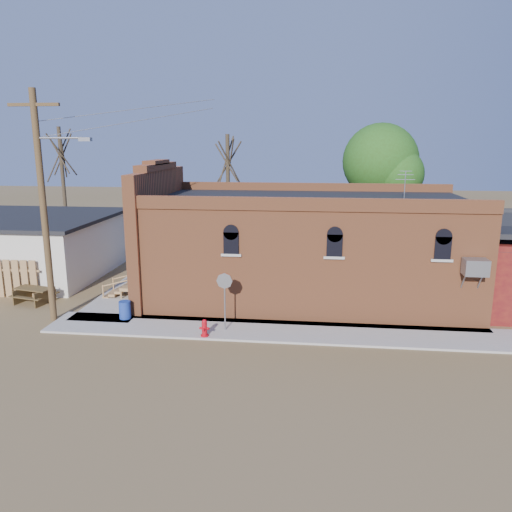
# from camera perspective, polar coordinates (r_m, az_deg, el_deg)

# --- Properties ---
(ground) EXTENTS (120.00, 120.00, 0.00)m
(ground) POSITION_cam_1_polar(r_m,az_deg,el_deg) (18.44, -0.65, -9.60)
(ground) COLOR brown
(ground) RESTS_ON ground
(sidewalk_south) EXTENTS (19.00, 2.20, 0.08)m
(sidewalk_south) POSITION_cam_1_polar(r_m,az_deg,el_deg) (19.14, 4.21, -8.64)
(sidewalk_south) COLOR #9E9991
(sidewalk_south) RESTS_ON ground
(sidewalk_west) EXTENTS (2.60, 10.00, 0.08)m
(sidewalk_west) POSITION_cam_1_polar(r_m,az_deg,el_deg) (25.39, -13.17, -3.47)
(sidewalk_west) COLOR #9E9991
(sidewalk_west) RESTS_ON ground
(brick_bar) EXTENTS (16.40, 7.97, 6.30)m
(brick_bar) POSITION_cam_1_polar(r_m,az_deg,el_deg) (22.88, 5.16, 0.97)
(brick_bar) COLOR #A25731
(brick_bar) RESTS_ON ground
(utility_pole) EXTENTS (3.12, 0.26, 9.00)m
(utility_pole) POSITION_cam_1_polar(r_m,az_deg,el_deg) (20.94, -23.04, 5.63)
(utility_pole) COLOR #47361C
(utility_pole) RESTS_ON ground
(tree_bare_near) EXTENTS (2.80, 2.80, 7.65)m
(tree_bare_near) POSITION_cam_1_polar(r_m,az_deg,el_deg) (30.35, -3.25, 10.84)
(tree_bare_near) COLOR #403225
(tree_bare_near) RESTS_ON ground
(tree_bare_far) EXTENTS (2.80, 2.80, 8.16)m
(tree_bare_far) POSITION_cam_1_polar(r_m,az_deg,el_deg) (34.87, -21.42, 10.92)
(tree_bare_far) COLOR #403225
(tree_bare_far) RESTS_ON ground
(tree_leafy) EXTENTS (4.40, 4.40, 8.15)m
(tree_leafy) POSITION_cam_1_polar(r_m,az_deg,el_deg) (30.65, 14.03, 10.45)
(tree_leafy) COLOR #403225
(tree_leafy) RESTS_ON ground
(fire_hydrant) EXTENTS (0.38, 0.37, 0.65)m
(fire_hydrant) POSITION_cam_1_polar(r_m,az_deg,el_deg) (18.56, -5.91, -8.18)
(fire_hydrant) COLOR #AE0914
(fire_hydrant) RESTS_ON sidewalk_south
(stop_sign) EXTENTS (0.61, 0.07, 2.24)m
(stop_sign) POSITION_cam_1_polar(r_m,az_deg,el_deg) (18.67, -3.61, -3.47)
(stop_sign) COLOR gray
(stop_sign) RESTS_ON sidewalk_south
(trash_barrel) EXTENTS (0.59, 0.59, 0.72)m
(trash_barrel) POSITION_cam_1_polar(r_m,az_deg,el_deg) (20.92, -14.75, -5.97)
(trash_barrel) COLOR navy
(trash_barrel) RESTS_ON sidewalk_west
(picnic_table) EXTENTS (1.90, 1.59, 0.69)m
(picnic_table) POSITION_cam_1_polar(r_m,az_deg,el_deg) (24.48, -24.02, -3.88)
(picnic_table) COLOR #4C391E
(picnic_table) RESTS_ON ground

